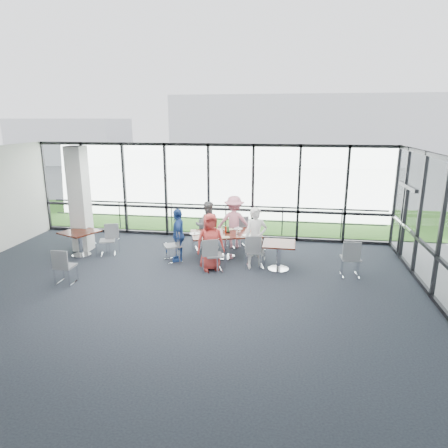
# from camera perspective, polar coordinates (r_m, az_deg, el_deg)

# --- Properties ---
(floor) EXTENTS (12.00, 10.00, 0.02)m
(floor) POSITION_cam_1_polar(r_m,az_deg,el_deg) (9.37, -8.23, -10.50)
(floor) COLOR black
(floor) RESTS_ON ground
(ceiling) EXTENTS (12.00, 10.00, 0.04)m
(ceiling) POSITION_cam_1_polar(r_m,az_deg,el_deg) (8.52, -9.03, 9.43)
(ceiling) COLOR silver
(ceiling) RESTS_ON ground
(wall_front) EXTENTS (12.00, 0.10, 3.20)m
(wall_front) POSITION_cam_1_polar(r_m,az_deg,el_deg) (4.69, -28.27, -17.52)
(wall_front) COLOR silver
(wall_front) RESTS_ON ground
(curtain_wall_back) EXTENTS (12.00, 0.10, 3.20)m
(curtain_wall_back) POSITION_cam_1_polar(r_m,az_deg,el_deg) (13.54, -2.21, 4.70)
(curtain_wall_back) COLOR white
(curtain_wall_back) RESTS_ON ground
(exit_door) EXTENTS (0.12, 1.60, 2.10)m
(exit_door) POSITION_cam_1_polar(r_m,az_deg,el_deg) (12.62, 24.34, 0.08)
(exit_door) COLOR black
(exit_door) RESTS_ON ground
(structural_column) EXTENTS (0.50, 0.50, 3.20)m
(structural_column) POSITION_cam_1_polar(r_m,az_deg,el_deg) (12.92, -19.92, 3.33)
(structural_column) COLOR white
(structural_column) RESTS_ON ground
(apron) EXTENTS (80.00, 70.00, 0.02)m
(apron) POSITION_cam_1_polar(r_m,az_deg,el_deg) (18.69, 0.85, 2.46)
(apron) COLOR slate
(apron) RESTS_ON ground
(grass_strip) EXTENTS (80.00, 5.00, 0.01)m
(grass_strip) POSITION_cam_1_polar(r_m,az_deg,el_deg) (16.75, -0.15, 1.12)
(grass_strip) COLOR #24591A
(grass_strip) RESTS_ON ground
(hangar_main) EXTENTS (24.00, 10.00, 6.00)m
(hangar_main) POSITION_cam_1_polar(r_m,az_deg,el_deg) (40.10, 11.42, 13.12)
(hangar_main) COLOR silver
(hangar_main) RESTS_ON ground
(hangar_aux) EXTENTS (10.00, 6.00, 4.00)m
(hangar_aux) POSITION_cam_1_polar(r_m,az_deg,el_deg) (41.60, -20.99, 11.12)
(hangar_aux) COLOR silver
(hangar_aux) RESTS_ON ground
(guard_rail) EXTENTS (12.00, 0.06, 0.06)m
(guard_rail) POSITION_cam_1_polar(r_m,az_deg,el_deg) (14.34, -1.70, 0.78)
(guard_rail) COLOR #2D2D33
(guard_rail) RESTS_ON ground
(main_table) EXTENTS (2.23, 1.66, 0.75)m
(main_table) POSITION_cam_1_polar(r_m,az_deg,el_deg) (11.65, 0.24, -1.86)
(main_table) COLOR #33180B
(main_table) RESTS_ON ground
(side_table_left) EXTENTS (1.22, 1.22, 0.75)m
(side_table_left) POSITION_cam_1_polar(r_m,az_deg,el_deg) (12.57, -19.92, -1.46)
(side_table_left) COLOR #33180B
(side_table_left) RESTS_ON ground
(side_table_right) EXTENTS (0.86, 0.86, 0.75)m
(side_table_right) POSITION_cam_1_polar(r_m,az_deg,el_deg) (10.82, 7.87, -3.31)
(side_table_right) COLOR #33180B
(side_table_right) RESTS_ON ground
(diner_near_left) EXTENTS (0.90, 0.76, 1.56)m
(diner_near_left) POSITION_cam_1_polar(r_m,az_deg,el_deg) (10.70, -1.97, -2.58)
(diner_near_left) COLOR #BF3631
(diner_near_left) RESTS_ON ground
(diner_near_right) EXTENTS (0.71, 0.59, 1.68)m
(diner_near_right) POSITION_cam_1_polar(r_m,az_deg,el_deg) (10.88, 4.56, -1.98)
(diner_near_right) COLOR white
(diner_near_right) RESTS_ON ground
(diner_far_left) EXTENTS (0.83, 0.63, 1.52)m
(diner_far_left) POSITION_cam_1_polar(r_m,az_deg,el_deg) (12.39, -2.39, -0.22)
(diner_far_left) COLOR slate
(diner_far_left) RESTS_ON ground
(diner_far_right) EXTENTS (1.11, 0.62, 1.66)m
(diner_far_right) POSITION_cam_1_polar(r_m,az_deg,el_deg) (12.54, 1.45, 0.29)
(diner_far_right) COLOR pink
(diner_far_right) RESTS_ON ground
(diner_end) EXTENTS (0.70, 1.00, 1.54)m
(diner_end) POSITION_cam_1_polar(r_m,az_deg,el_deg) (11.42, -6.54, -1.58)
(diner_end) COLOR #254793
(diner_end) RESTS_ON ground
(chair_main_nl) EXTENTS (0.58, 0.58, 0.90)m
(chair_main_nl) POSITION_cam_1_polar(r_m,az_deg,el_deg) (10.67, -1.41, -4.47)
(chair_main_nl) COLOR slate
(chair_main_nl) RESTS_ON ground
(chair_main_nr) EXTENTS (0.55, 0.55, 0.92)m
(chair_main_nr) POSITION_cam_1_polar(r_m,az_deg,el_deg) (10.97, 4.53, -3.92)
(chair_main_nr) COLOR slate
(chair_main_nr) RESTS_ON ground
(chair_main_fl) EXTENTS (0.56, 0.56, 0.90)m
(chair_main_fl) POSITION_cam_1_polar(r_m,az_deg,el_deg) (12.51, -3.11, -1.58)
(chair_main_fl) COLOR slate
(chair_main_fl) RESTS_ON ground
(chair_main_fr) EXTENTS (0.59, 0.59, 0.92)m
(chair_main_fr) POSITION_cam_1_polar(r_m,az_deg,el_deg) (12.70, 2.10, -1.27)
(chair_main_fr) COLOR slate
(chair_main_fr) RESTS_ON ground
(chair_main_end) EXTENTS (0.62, 0.62, 0.93)m
(chair_main_end) POSITION_cam_1_polar(r_m,az_deg,el_deg) (11.49, -7.37, -3.09)
(chair_main_end) COLOR slate
(chair_main_end) RESTS_ON ground
(chair_spare_la) EXTENTS (0.44, 0.44, 0.90)m
(chair_spare_la) POSITION_cam_1_polar(r_m,az_deg,el_deg) (10.64, -21.74, -5.64)
(chair_spare_la) COLOR slate
(chair_spare_la) RESTS_ON ground
(chair_spare_lb) EXTENTS (0.57, 0.57, 0.90)m
(chair_spare_lb) POSITION_cam_1_polar(r_m,az_deg,el_deg) (12.43, -16.33, -2.28)
(chair_spare_lb) COLOR slate
(chair_spare_lb) RESTS_ON ground
(chair_spare_r) EXTENTS (0.51, 0.51, 0.96)m
(chair_spare_r) POSITION_cam_1_polar(r_m,az_deg,el_deg) (10.85, 17.63, -4.70)
(chair_spare_r) COLOR slate
(chair_spare_r) RESTS_ON ground
(plate_nl) EXTENTS (0.27, 0.27, 0.01)m
(plate_nl) POSITION_cam_1_polar(r_m,az_deg,el_deg) (11.23, -2.20, -1.84)
(plate_nl) COLOR white
(plate_nl) RESTS_ON main_table
(plate_nr) EXTENTS (0.26, 0.26, 0.01)m
(plate_nr) POSITION_cam_1_polar(r_m,az_deg,el_deg) (11.38, 3.28, -1.64)
(plate_nr) COLOR white
(plate_nr) RESTS_ON main_table
(plate_fl) EXTENTS (0.24, 0.24, 0.01)m
(plate_fl) POSITION_cam_1_polar(r_m,az_deg,el_deg) (11.93, -2.42, -0.85)
(plate_fl) COLOR white
(plate_fl) RESTS_ON main_table
(plate_fr) EXTENTS (0.27, 0.27, 0.01)m
(plate_fr) POSITION_cam_1_polar(r_m,az_deg,el_deg) (12.05, 2.01, -0.68)
(plate_fr) COLOR white
(plate_fr) RESTS_ON main_table
(plate_end) EXTENTS (0.28, 0.28, 0.01)m
(plate_end) POSITION_cam_1_polar(r_m,az_deg,el_deg) (11.55, -4.23, -1.39)
(plate_end) COLOR white
(plate_end) RESTS_ON main_table
(tumbler_a) EXTENTS (0.07, 0.07, 0.14)m
(tumbler_a) POSITION_cam_1_polar(r_m,az_deg,el_deg) (11.33, -0.92, -1.36)
(tumbler_a) COLOR white
(tumbler_a) RESTS_ON main_table
(tumbler_b) EXTENTS (0.07, 0.07, 0.15)m
(tumbler_b) POSITION_cam_1_polar(r_m,az_deg,el_deg) (11.44, 1.93, -1.18)
(tumbler_b) COLOR white
(tumbler_b) RESTS_ON main_table
(tumbler_c) EXTENTS (0.07, 0.07, 0.14)m
(tumbler_c) POSITION_cam_1_polar(r_m,az_deg,el_deg) (11.88, -0.02, -0.58)
(tumbler_c) COLOR white
(tumbler_c) RESTS_ON main_table
(tumbler_d) EXTENTS (0.07, 0.07, 0.14)m
(tumbler_d) POSITION_cam_1_polar(r_m,az_deg,el_deg) (11.31, -3.20, -1.39)
(tumbler_d) COLOR white
(tumbler_d) RESTS_ON main_table
(menu_a) EXTENTS (0.33, 0.28, 0.00)m
(menu_a) POSITION_cam_1_polar(r_m,az_deg,el_deg) (11.19, 0.07, -1.92)
(menu_a) COLOR beige
(menu_a) RESTS_ON main_table
(menu_b) EXTENTS (0.32, 0.27, 0.00)m
(menu_b) POSITION_cam_1_polar(r_m,az_deg,el_deg) (11.53, 4.34, -1.45)
(menu_b) COLOR beige
(menu_b) RESTS_ON main_table
(menu_c) EXTENTS (0.38, 0.35, 0.00)m
(menu_c) POSITION_cam_1_polar(r_m,az_deg,el_deg) (12.00, 0.62, -0.77)
(menu_c) COLOR beige
(menu_c) RESTS_ON main_table
(condiment_caddy) EXTENTS (0.10, 0.07, 0.04)m
(condiment_caddy) POSITION_cam_1_polar(r_m,az_deg,el_deg) (11.64, 0.61, -1.17)
(condiment_caddy) COLOR black
(condiment_caddy) RESTS_ON main_table
(ketchup_bottle) EXTENTS (0.06, 0.06, 0.18)m
(ketchup_bottle) POSITION_cam_1_polar(r_m,az_deg,el_deg) (11.65, 0.26, -0.79)
(ketchup_bottle) COLOR #A01400
(ketchup_bottle) RESTS_ON main_table
(green_bottle) EXTENTS (0.05, 0.05, 0.20)m
(green_bottle) POSITION_cam_1_polar(r_m,az_deg,el_deg) (11.61, 0.60, -0.80)
(green_bottle) COLOR #216928
(green_bottle) RESTS_ON main_table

